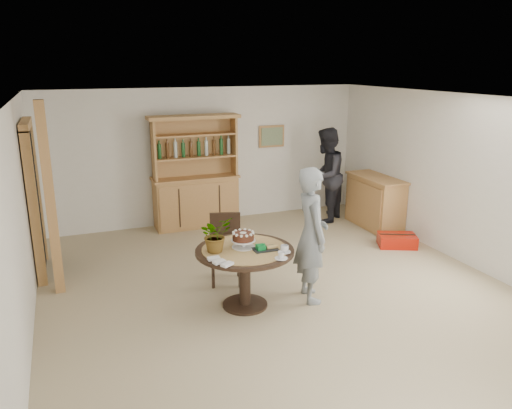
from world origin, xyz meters
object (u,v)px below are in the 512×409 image
object	(u,v)px
adult_person	(326,175)
dining_table	(245,261)
sideboard	(375,202)
teen_boy	(311,235)
red_suitcase	(397,240)
hutch	(196,190)
dining_chair	(226,244)

from	to	relation	value
adult_person	dining_table	bearing A→B (deg)	4.36
dining_table	sideboard	bearing A→B (deg)	32.16
teen_boy	red_suitcase	xyz separation A→B (m)	(2.21, 1.15, -0.76)
hutch	red_suitcase	size ratio (longest dim) A/B	2.87
red_suitcase	sideboard	bearing A→B (deg)	101.38
adult_person	red_suitcase	bearing A→B (deg)	63.35
sideboard	teen_boy	size ratio (longest dim) A/B	0.73
red_suitcase	dining_table	bearing A→B (deg)	-136.45
dining_table	red_suitcase	bearing A→B (deg)	18.97
hutch	teen_boy	world-z (taller)	hutch
adult_person	red_suitcase	world-z (taller)	adult_person
hutch	dining_table	xyz separation A→B (m)	(-0.26, -3.31, -0.08)
dining_table	adult_person	bearing A→B (deg)	46.10
dining_chair	red_suitcase	world-z (taller)	dining_chair
dining_chair	adult_person	bearing A→B (deg)	52.36
hutch	red_suitcase	bearing A→B (deg)	-38.96
red_suitcase	dining_chair	bearing A→B (deg)	-151.19
hutch	dining_table	distance (m)	3.33
dining_table	adult_person	xyz separation A→B (m)	(2.61, 2.71, 0.28)
dining_table	adult_person	world-z (taller)	adult_person
sideboard	red_suitcase	world-z (taller)	sideboard
teen_boy	dining_chair	bearing A→B (deg)	51.50
dining_table	dining_chair	size ratio (longest dim) A/B	1.27
dining_chair	dining_table	bearing A→B (deg)	-75.26
hutch	teen_boy	distance (m)	3.47
sideboard	dining_chair	xyz separation A→B (m)	(-3.28, -1.25, 0.06)
dining_table	dining_chair	bearing A→B (deg)	88.45
hutch	sideboard	bearing A→B (deg)	-22.21
sideboard	dining_chair	world-z (taller)	dining_chair
dining_chair	hutch	bearing A→B (deg)	100.89
hutch	dining_table	world-z (taller)	hutch
hutch	red_suitcase	xyz separation A→B (m)	(2.80, -2.26, -0.59)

